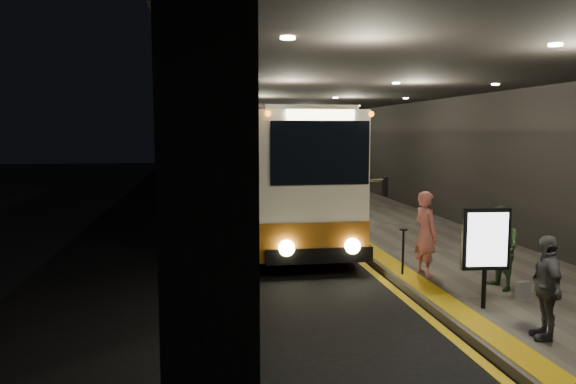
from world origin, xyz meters
TOP-DOWN VIEW (x-y plane):
  - ground at (0.00, 0.00)m, footprint 90.00×90.00m
  - lane_line_white at (-1.80, 5.00)m, footprint 0.12×50.00m
  - kerb_stripe_yellow at (2.35, 5.00)m, footprint 0.18×50.00m
  - sidewalk at (4.75, 5.00)m, footprint 4.50×50.00m
  - tactile_strip at (2.85, 5.00)m, footprint 0.50×50.00m
  - terminal_wall at (7.00, 5.00)m, footprint 0.10×50.00m
  - support_columns at (-1.50, 4.00)m, footprint 0.80×24.80m
  - canopy at (2.50, 5.00)m, footprint 9.00×50.00m
  - coach_main at (0.99, 4.93)m, footprint 2.70×12.03m
  - coach_second at (1.06, 15.63)m, footprint 2.49×11.79m
  - passenger_boarding at (3.23, -1.44)m, footprint 0.58×0.75m
  - passenger_waiting_green at (4.24, -2.73)m, footprint 0.58×0.85m
  - passenger_waiting_grey at (3.54, -5.28)m, footprint 0.66×1.01m
  - bag_polka at (4.34, -3.38)m, footprint 0.28×0.16m
  - info_sign at (3.34, -3.80)m, footprint 0.85×0.19m
  - stanchion_post at (2.75, -1.36)m, footprint 0.05×0.05m

SIDE VIEW (x-z plane):
  - ground at x=0.00m, z-range 0.00..0.00m
  - lane_line_white at x=-1.80m, z-range 0.00..0.01m
  - kerb_stripe_yellow at x=2.35m, z-range 0.00..0.01m
  - sidewalk at x=4.75m, z-range 0.00..0.15m
  - tactile_strip at x=2.85m, z-range 0.15..0.16m
  - bag_polka at x=4.34m, z-range 0.15..0.47m
  - stanchion_post at x=2.75m, z-range 0.15..1.15m
  - passenger_waiting_grey at x=3.54m, z-range 0.15..1.73m
  - passenger_waiting_green at x=4.24m, z-range 0.15..1.81m
  - passenger_boarding at x=3.23m, z-range 0.15..1.98m
  - info_sign at x=3.34m, z-range 0.46..2.25m
  - coach_second at x=1.06m, z-range -0.07..3.63m
  - coach_main at x=0.99m, z-range -0.07..3.65m
  - support_columns at x=-1.50m, z-range 0.00..4.40m
  - terminal_wall at x=7.00m, z-range 0.00..6.00m
  - canopy at x=2.50m, z-range 4.40..4.80m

